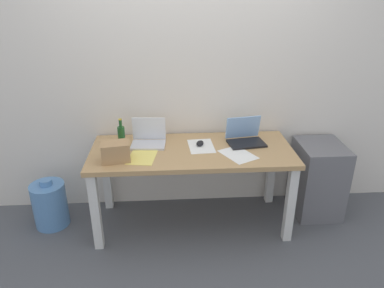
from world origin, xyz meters
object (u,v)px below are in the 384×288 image
object	(u,v)px
laptop_left	(149,139)
cardboard_box	(116,152)
desk	(192,160)
laptop_right	(245,138)
computer_mouse	(200,143)
water_cooler_jug	(50,204)
beer_bottle	(121,135)
filing_cabinet	(317,178)

from	to	relation	value
laptop_left	cardboard_box	world-z (taller)	laptop_left
laptop_left	desk	bearing A→B (deg)	-20.06
cardboard_box	laptop_right	bearing A→B (deg)	14.46
laptop_left	cardboard_box	bearing A→B (deg)	-128.70
desk	laptop_right	world-z (taller)	laptop_right
computer_mouse	cardboard_box	xyz separation A→B (m)	(-0.68, -0.25, 0.06)
laptop_left	water_cooler_jug	world-z (taller)	laptop_left
beer_bottle	computer_mouse	bearing A→B (deg)	-3.04
computer_mouse	cardboard_box	bearing A→B (deg)	-143.85
laptop_right	beer_bottle	distance (m)	1.07
laptop_left	laptop_right	bearing A→B (deg)	-1.61
laptop_right	cardboard_box	bearing A→B (deg)	-165.54
laptop_left	computer_mouse	xyz separation A→B (m)	(0.44, -0.05, -0.03)
filing_cabinet	computer_mouse	bearing A→B (deg)	-178.34
computer_mouse	filing_cabinet	bearing A→B (deg)	17.60
water_cooler_jug	filing_cabinet	distance (m)	2.46
desk	water_cooler_jug	world-z (taller)	desk
beer_bottle	cardboard_box	world-z (taller)	beer_bottle
beer_bottle	cardboard_box	distance (m)	0.29
laptop_left	laptop_right	size ratio (longest dim) A/B	0.89
desk	computer_mouse	xyz separation A→B (m)	(0.07, 0.08, 0.12)
laptop_left	cardboard_box	xyz separation A→B (m)	(-0.24, -0.30, 0.03)
desk	computer_mouse	distance (m)	0.16
laptop_left	water_cooler_jug	size ratio (longest dim) A/B	0.66
desk	beer_bottle	distance (m)	0.64
laptop_right	computer_mouse	world-z (taller)	laptop_right
cardboard_box	filing_cabinet	size ratio (longest dim) A/B	0.32
desk	beer_bottle	xyz separation A→B (m)	(-0.59, 0.12, 0.19)
laptop_left	beer_bottle	distance (m)	0.23
desk	filing_cabinet	distance (m)	1.22
laptop_left	filing_cabinet	world-z (taller)	laptop_left
desk	cardboard_box	distance (m)	0.66
laptop_left	filing_cabinet	distance (m)	1.61
beer_bottle	filing_cabinet	xyz separation A→B (m)	(1.78, -0.00, -0.48)
beer_bottle	cardboard_box	xyz separation A→B (m)	(-0.02, -0.29, -0.02)
water_cooler_jug	filing_cabinet	xyz separation A→B (m)	(2.45, 0.07, 0.14)
computer_mouse	filing_cabinet	xyz separation A→B (m)	(1.11, 0.03, -0.41)
beer_bottle	water_cooler_jug	size ratio (longest dim) A/B	0.53
water_cooler_jug	computer_mouse	bearing A→B (deg)	1.41
laptop_right	computer_mouse	size ratio (longest dim) A/B	3.40
laptop_left	computer_mouse	distance (m)	0.45
computer_mouse	filing_cabinet	distance (m)	1.18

